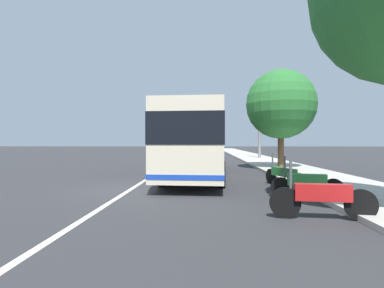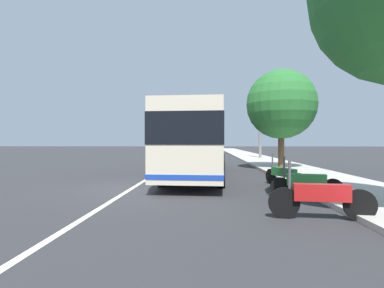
{
  "view_description": "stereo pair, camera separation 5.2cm",
  "coord_description": "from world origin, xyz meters",
  "px_view_note": "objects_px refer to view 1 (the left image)",
  "views": [
    {
      "loc": [
        -10.66,
        -2.65,
        1.68
      ],
      "look_at": [
        3.34,
        -2.03,
        1.59
      ],
      "focal_mm": 28.14,
      "sensor_mm": 36.0,
      "label": 1
    },
    {
      "loc": [
        -10.66,
        -2.7,
        1.68
      ],
      "look_at": [
        3.34,
        -2.03,
        1.59
      ],
      "focal_mm": 28.14,
      "sensor_mm": 36.0,
      "label": 2
    }
  ],
  "objects_px": {
    "coach_bus": "(199,140)",
    "car_far_distant": "(173,149)",
    "motorcycle_far_end": "(284,174)",
    "roadside_tree_mid_block": "(281,104)",
    "car_ahead_same_lane": "(202,148)",
    "utility_pole": "(260,119)",
    "motorcycle_nearest_curb": "(322,197)",
    "motorcycle_by_tree": "(306,183)"
  },
  "relations": [
    {
      "from": "coach_bus",
      "to": "motorcycle_nearest_curb",
      "type": "xyz_separation_m",
      "value": [
        -8.27,
        -2.83,
        -1.29
      ]
    },
    {
      "from": "coach_bus",
      "to": "motorcycle_by_tree",
      "type": "xyz_separation_m",
      "value": [
        -5.76,
        -3.33,
        -1.31
      ]
    },
    {
      "from": "motorcycle_nearest_curb",
      "to": "utility_pole",
      "type": "distance_m",
      "value": 24.21
    },
    {
      "from": "motorcycle_far_end",
      "to": "roadside_tree_mid_block",
      "type": "distance_m",
      "value": 8.31
    },
    {
      "from": "car_ahead_same_lane",
      "to": "utility_pole",
      "type": "bearing_deg",
      "value": -160.28
    },
    {
      "from": "motorcycle_nearest_curb",
      "to": "car_far_distant",
      "type": "height_order",
      "value": "car_far_distant"
    },
    {
      "from": "coach_bus",
      "to": "motorcycle_nearest_curb",
      "type": "bearing_deg",
      "value": -157.82
    },
    {
      "from": "motorcycle_far_end",
      "to": "coach_bus",
      "type": "bearing_deg",
      "value": 21.74
    },
    {
      "from": "car_ahead_same_lane",
      "to": "roadside_tree_mid_block",
      "type": "height_order",
      "value": "roadside_tree_mid_block"
    },
    {
      "from": "roadside_tree_mid_block",
      "to": "motorcycle_far_end",
      "type": "bearing_deg",
      "value": 166.85
    },
    {
      "from": "coach_bus",
      "to": "utility_pole",
      "type": "relative_size",
      "value": 1.47
    },
    {
      "from": "utility_pole",
      "to": "roadside_tree_mid_block",
      "type": "bearing_deg",
      "value": 176.18
    },
    {
      "from": "motorcycle_by_tree",
      "to": "roadside_tree_mid_block",
      "type": "bearing_deg",
      "value": -89.73
    },
    {
      "from": "coach_bus",
      "to": "motorcycle_by_tree",
      "type": "height_order",
      "value": "coach_bus"
    },
    {
      "from": "car_far_distant",
      "to": "roadside_tree_mid_block",
      "type": "height_order",
      "value": "roadside_tree_mid_block"
    },
    {
      "from": "motorcycle_by_tree",
      "to": "motorcycle_far_end",
      "type": "height_order",
      "value": "same"
    },
    {
      "from": "motorcycle_nearest_curb",
      "to": "motorcycle_by_tree",
      "type": "relative_size",
      "value": 1.07
    },
    {
      "from": "motorcycle_far_end",
      "to": "utility_pole",
      "type": "relative_size",
      "value": 0.28
    },
    {
      "from": "motorcycle_nearest_curb",
      "to": "motorcycle_by_tree",
      "type": "bearing_deg",
      "value": -94.6
    },
    {
      "from": "car_ahead_same_lane",
      "to": "utility_pole",
      "type": "distance_m",
      "value": 19.39
    },
    {
      "from": "motorcycle_by_tree",
      "to": "motorcycle_far_end",
      "type": "xyz_separation_m",
      "value": [
        2.27,
        0.09,
        0.0
      ]
    },
    {
      "from": "motorcycle_far_end",
      "to": "motorcycle_by_tree",
      "type": "bearing_deg",
      "value": 161.03
    },
    {
      "from": "motorcycle_far_end",
      "to": "utility_pole",
      "type": "xyz_separation_m",
      "value": [
        18.99,
        -2.49,
        3.5
      ]
    },
    {
      "from": "car_ahead_same_lane",
      "to": "car_far_distant",
      "type": "height_order",
      "value": "car_ahead_same_lane"
    },
    {
      "from": "motorcycle_nearest_curb",
      "to": "car_far_distant",
      "type": "bearing_deg",
      "value": -72.59
    },
    {
      "from": "roadside_tree_mid_block",
      "to": "utility_pole",
      "type": "xyz_separation_m",
      "value": [
        11.67,
        -0.78,
        -0.04
      ]
    },
    {
      "from": "motorcycle_nearest_curb",
      "to": "utility_pole",
      "type": "bearing_deg",
      "value": -90.32
    },
    {
      "from": "coach_bus",
      "to": "car_ahead_same_lane",
      "type": "relative_size",
      "value": 2.58
    },
    {
      "from": "motorcycle_nearest_curb",
      "to": "roadside_tree_mid_block",
      "type": "bearing_deg",
      "value": -93.31
    },
    {
      "from": "motorcycle_by_tree",
      "to": "car_far_distant",
      "type": "xyz_separation_m",
      "value": [
        37.7,
        8.15,
        0.22
      ]
    },
    {
      "from": "coach_bus",
      "to": "utility_pole",
      "type": "xyz_separation_m",
      "value": [
        15.51,
        -5.73,
        2.19
      ]
    },
    {
      "from": "coach_bus",
      "to": "roadside_tree_mid_block",
      "type": "distance_m",
      "value": 6.65
    },
    {
      "from": "roadside_tree_mid_block",
      "to": "utility_pole",
      "type": "distance_m",
      "value": 11.69
    },
    {
      "from": "motorcycle_nearest_curb",
      "to": "utility_pole",
      "type": "height_order",
      "value": "utility_pole"
    },
    {
      "from": "motorcycle_far_end",
      "to": "car_ahead_same_lane",
      "type": "bearing_deg",
      "value": -15.95
    },
    {
      "from": "motorcycle_nearest_curb",
      "to": "coach_bus",
      "type": "bearing_deg",
      "value": -64.49
    },
    {
      "from": "motorcycle_by_tree",
      "to": "car_ahead_same_lane",
      "type": "relative_size",
      "value": 0.46
    },
    {
      "from": "car_ahead_same_lane",
      "to": "roadside_tree_mid_block",
      "type": "xyz_separation_m",
      "value": [
        -29.85,
        -5.12,
        3.28
      ]
    },
    {
      "from": "car_ahead_same_lane",
      "to": "utility_pole",
      "type": "relative_size",
      "value": 0.57
    },
    {
      "from": "motorcycle_nearest_curb",
      "to": "motorcycle_by_tree",
      "type": "distance_m",
      "value": 2.56
    },
    {
      "from": "car_far_distant",
      "to": "roadside_tree_mid_block",
      "type": "xyz_separation_m",
      "value": [
        -28.11,
        -9.78,
        3.32
      ]
    },
    {
      "from": "coach_bus",
      "to": "car_far_distant",
      "type": "height_order",
      "value": "coach_bus"
    }
  ]
}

